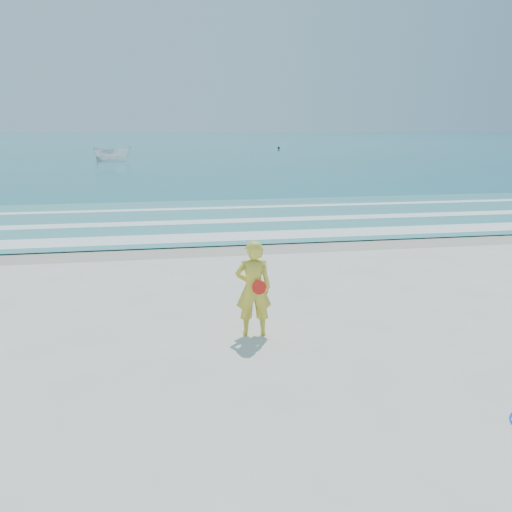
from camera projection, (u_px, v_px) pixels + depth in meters
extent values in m
plane|color=silver|center=(258.00, 382.00, 7.95)|extent=(400.00, 400.00, 0.00)
cube|color=#B2A893|center=(213.00, 247.00, 16.52)|extent=(400.00, 2.40, 0.00)
cube|color=#19727F|center=(178.00, 141.00, 108.01)|extent=(400.00, 190.00, 0.04)
cube|color=#59B7AD|center=(204.00, 218.00, 21.28)|extent=(400.00, 10.00, 0.01)
cube|color=white|center=(210.00, 237.00, 17.75)|extent=(400.00, 1.40, 0.01)
cube|color=white|center=(205.00, 222.00, 20.51)|extent=(400.00, 0.90, 0.01)
cube|color=white|center=(201.00, 208.00, 23.66)|extent=(400.00, 0.60, 0.01)
imported|color=white|center=(113.00, 153.00, 52.68)|extent=(4.24, 2.16, 1.56)
sphere|color=black|center=(279.00, 148.00, 76.15)|extent=(0.37, 0.37, 0.37)
imported|color=gold|center=(253.00, 289.00, 9.50)|extent=(0.72, 0.50, 1.89)
cylinder|color=red|center=(259.00, 287.00, 9.32)|extent=(0.27, 0.08, 0.27)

